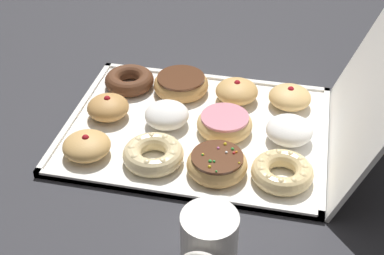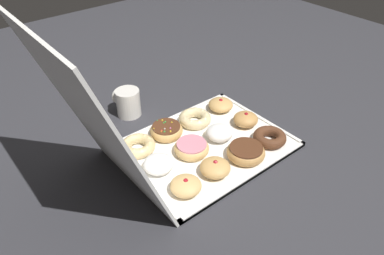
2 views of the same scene
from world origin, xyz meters
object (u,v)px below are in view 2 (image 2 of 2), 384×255
object	(u,v)px
jelly_filled_donut_1	(246,119)
powdered_filled_donut_4	(220,133)
powdered_filled_donut_10	(158,164)
cruller_donut_11	(138,146)
coffee_mug	(128,102)
jelly_filled_donut_9	(186,186)
cruller_donut_5	(195,118)
pink_frosted_donut_7	(191,148)
jelly_filled_donut_6	(215,168)
chocolate_cake_ring_donut_0	(270,137)
jelly_filled_donut_2	(221,105)
donut_box	(205,147)
chocolate_frosted_donut_3	(246,152)
sprinkle_donut_8	(166,130)

from	to	relation	value
jelly_filled_donut_1	powdered_filled_donut_4	distance (m)	0.12
jelly_filled_donut_1	powdered_filled_donut_4	xyz separation A→B (m)	(-0.00, 0.12, -0.00)
powdered_filled_donut_10	cruller_donut_11	size ratio (longest dim) A/B	0.82
powdered_filled_donut_10	coffee_mug	xyz separation A→B (m)	(0.33, -0.10, 0.02)
powdered_filled_donut_4	jelly_filled_donut_9	bearing A→B (deg)	116.19
cruller_donut_5	pink_frosted_donut_7	distance (m)	0.16
jelly_filled_donut_6	chocolate_cake_ring_donut_0	bearing A→B (deg)	-90.09
jelly_filled_donut_1	chocolate_cake_ring_donut_0	bearing A→B (deg)	175.88
chocolate_cake_ring_donut_0	jelly_filled_donut_1	distance (m)	0.12
jelly_filled_donut_2	pink_frosted_donut_7	xyz separation A→B (m)	(-0.13, 0.24, -0.00)
cruller_donut_5	cruller_donut_11	xyz separation A→B (m)	(-0.00, 0.24, -0.00)
jelly_filled_donut_1	jelly_filled_donut_9	world-z (taller)	jelly_filled_donut_1
donut_box	jelly_filled_donut_1	size ratio (longest dim) A/B	6.07
powdered_filled_donut_4	cruller_donut_5	distance (m)	0.12
powdered_filled_donut_4	pink_frosted_donut_7	world-z (taller)	powdered_filled_donut_4
chocolate_frosted_donut_3	cruller_donut_11	world-z (taller)	chocolate_frosted_donut_3
donut_box	jelly_filled_donut_2	bearing A→B (deg)	-55.49
jelly_filled_donut_9	chocolate_cake_ring_donut_0	bearing A→B (deg)	-89.59
jelly_filled_donut_6	cruller_donut_11	distance (m)	0.26
jelly_filled_donut_2	pink_frosted_donut_7	world-z (taller)	jelly_filled_donut_2
pink_frosted_donut_7	chocolate_frosted_donut_3	bearing A→B (deg)	-136.46
donut_box	coffee_mug	bearing A→B (deg)	15.05
sprinkle_donut_8	jelly_filled_donut_1	bearing A→B (deg)	-116.92
jelly_filled_donut_2	sprinkle_donut_8	size ratio (longest dim) A/B	0.82
jelly_filled_donut_1	jelly_filled_donut_9	distance (m)	0.38
pink_frosted_donut_7	powdered_filled_donut_10	distance (m)	0.13
chocolate_cake_ring_donut_0	cruller_donut_5	distance (m)	0.27
donut_box	jelly_filled_donut_6	bearing A→B (deg)	151.47
jelly_filled_donut_1	pink_frosted_donut_7	size ratio (longest dim) A/B	0.77
chocolate_cake_ring_donut_0	coffee_mug	xyz separation A→B (m)	(0.45, 0.27, 0.03)
donut_box	pink_frosted_donut_7	distance (m)	0.06
jelly_filled_donut_2	powdered_filled_donut_4	distance (m)	0.18
donut_box	cruller_donut_5	distance (m)	0.13
cruller_donut_11	powdered_filled_donut_10	bearing A→B (deg)	178.54
powdered_filled_donut_4	powdered_filled_donut_10	size ratio (longest dim) A/B	0.98
jelly_filled_donut_1	chocolate_frosted_donut_3	xyz separation A→B (m)	(-0.12, 0.13, -0.00)
jelly_filled_donut_9	coffee_mug	bearing A→B (deg)	-11.08
jelly_filled_donut_1	jelly_filled_donut_9	size ratio (longest dim) A/B	0.96
powdered_filled_donut_10	donut_box	bearing A→B (deg)	-90.70
powdered_filled_donut_4	cruller_donut_5	size ratio (longest dim) A/B	0.78
donut_box	jelly_filled_donut_1	xyz separation A→B (m)	(-0.00, -0.19, 0.03)
donut_box	powdered_filled_donut_10	xyz separation A→B (m)	(0.00, 0.18, 0.03)
pink_frosted_donut_7	jelly_filled_donut_9	xyz separation A→B (m)	(-0.12, 0.12, 0.00)
coffee_mug	pink_frosted_donut_7	bearing A→B (deg)	-174.58
donut_box	pink_frosted_donut_7	world-z (taller)	pink_frosted_donut_7
cruller_donut_5	chocolate_cake_ring_donut_0	bearing A→B (deg)	-153.02
donut_box	powdered_filled_donut_4	size ratio (longest dim) A/B	5.82
pink_frosted_donut_7	coffee_mug	size ratio (longest dim) A/B	1.04
jelly_filled_donut_2	coffee_mug	distance (m)	0.34
sprinkle_donut_8	powdered_filled_donut_10	xyz separation A→B (m)	(-0.12, 0.12, 0.00)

